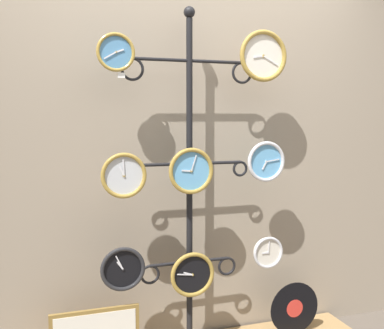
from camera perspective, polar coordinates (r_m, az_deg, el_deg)
name	(u,v)px	position (r m, az deg, el deg)	size (l,w,h in m)	color
shop_wall	(182,129)	(2.83, -1.33, 4.55)	(4.40, 0.04, 2.80)	gray
display_stand	(189,223)	(2.75, -0.33, -7.48)	(0.81, 0.33, 2.11)	black
clock_top_left	(116,52)	(2.53, -9.67, 13.87)	(0.21, 0.04, 0.21)	#4C84B2
clock_top_right	(263,56)	(2.79, 9.01, 13.45)	(0.31, 0.04, 0.31)	silver
clock_middle_left	(124,176)	(2.50, -8.67, -1.39)	(0.25, 0.04, 0.25)	silver
clock_middle_center	(191,171)	(2.59, -0.13, -0.82)	(0.27, 0.04, 0.27)	#60A8DB
clock_middle_right	(266,162)	(2.80, 9.36, 0.38)	(0.25, 0.04, 0.25)	#60A8DB
clock_bottom_left	(123,269)	(2.63, -8.79, -12.96)	(0.25, 0.04, 0.25)	black
clock_bottom_center	(192,274)	(2.75, 0.04, -13.78)	(0.27, 0.04, 0.27)	black
clock_bottom_right	(268,252)	(2.93, 9.60, -10.94)	(0.20, 0.04, 0.20)	silver
vinyl_record	(294,308)	(3.14, 12.89, -17.37)	(0.35, 0.01, 0.35)	black
price_tag_upper	(121,75)	(2.52, -8.96, 11.14)	(0.04, 0.00, 0.03)	white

